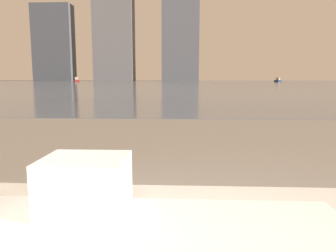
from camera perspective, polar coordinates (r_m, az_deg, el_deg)
name	(u,v)px	position (r m, az deg, el deg)	size (l,w,h in m)	color
towel_stack	(85,185)	(1.00, -14.23, -9.86)	(0.24, 0.21, 0.16)	white
harbor_water	(182,83)	(62.00, 2.51, 7.46)	(180.00, 110.00, 0.01)	slate
harbor_boat_2	(278,80)	(85.45, 18.59, 7.52)	(2.37, 3.00, 1.09)	navy
harbor_boat_3	(77,80)	(83.11, -15.63, 7.67)	(2.19, 3.44, 1.22)	maroon
skyline_tower_0	(54,43)	(127.50, -19.29, 13.45)	(13.83, 6.27, 26.77)	#4C515B
skyline_tower_1	(113,7)	(123.11, -9.49, 19.81)	(13.87, 7.85, 51.48)	slate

